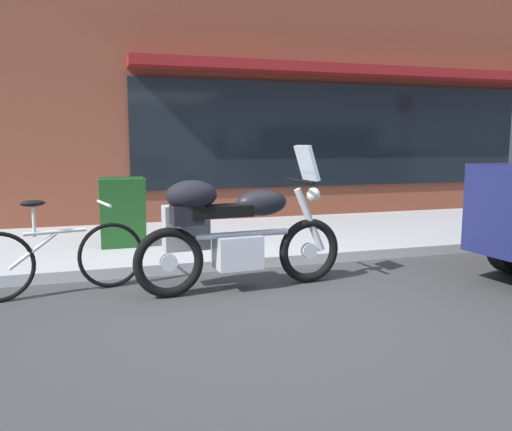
% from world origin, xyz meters
% --- Properties ---
extents(ground_plane, '(80.00, 80.00, 0.00)m').
position_xyz_m(ground_plane, '(0.00, 0.00, 0.00)').
color(ground_plane, '#393939').
extents(storefront_building, '(20.14, 0.90, 6.10)m').
position_xyz_m(storefront_building, '(6.07, 4.52, 2.99)').
color(storefront_building, brown).
rests_on(storefront_building, ground_plane).
extents(touring_motorcycle, '(2.12, 0.62, 1.41)m').
position_xyz_m(touring_motorcycle, '(-0.31, 0.57, 0.61)').
color(touring_motorcycle, black).
rests_on(touring_motorcycle, ground_plane).
extents(parked_bicycle, '(1.64, 0.54, 0.92)m').
position_xyz_m(parked_bicycle, '(-1.91, 0.90, 0.36)').
color(parked_bicycle, black).
rests_on(parked_bicycle, ground_plane).
extents(sandwich_board_sign, '(0.55, 0.40, 0.88)m').
position_xyz_m(sandwich_board_sign, '(-1.21, 2.38, 0.56)').
color(sandwich_board_sign, '#1E511E').
rests_on(sandwich_board_sign, sidewalk_curb).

